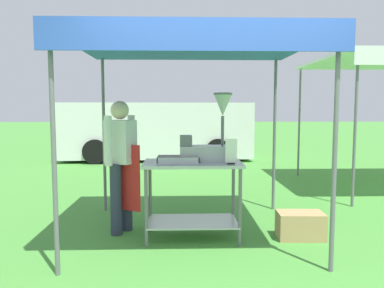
{
  "coord_description": "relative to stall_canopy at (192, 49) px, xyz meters",
  "views": [
    {
      "loc": [
        -0.39,
        -3.3,
        1.51
      ],
      "look_at": [
        -0.25,
        1.2,
        1.09
      ],
      "focal_mm": 35.19,
      "sensor_mm": 36.0,
      "label": 1
    }
  ],
  "objects": [
    {
      "name": "ground_plane",
      "position": [
        0.25,
        4.9,
        -2.2
      ],
      "size": [
        70.0,
        70.0,
        0.0
      ],
      "primitive_type": "plane",
      "color": "#478E38"
    },
    {
      "name": "stall_canopy",
      "position": [
        0.0,
        0.0,
        0.0
      ],
      "size": [
        2.73,
        2.41,
        2.29
      ],
      "color": "slate",
      "rests_on": "ground"
    },
    {
      "name": "donut_cart",
      "position": [
        0.0,
        -0.1,
        -1.56
      ],
      "size": [
        1.13,
        0.64,
        0.9
      ],
      "color": "#B7B7BC",
      "rests_on": "ground"
    },
    {
      "name": "donut_tray",
      "position": [
        -0.16,
        -0.14,
        -1.28
      ],
      "size": [
        0.48,
        0.29,
        0.07
      ],
      "color": "#B7B7BC",
      "rests_on": "donut_cart"
    },
    {
      "name": "donut_fryer",
      "position": [
        0.18,
        -0.01,
        -1.04
      ],
      "size": [
        0.61,
        0.28,
        0.8
      ],
      "color": "#B7B7BC",
      "rests_on": "donut_cart"
    },
    {
      "name": "menu_sign",
      "position": [
        0.42,
        -0.29,
        -1.18
      ],
      "size": [
        0.13,
        0.05,
        0.28
      ],
      "color": "black",
      "rests_on": "donut_cart"
    },
    {
      "name": "vendor",
      "position": [
        -0.86,
        0.14,
        -1.3
      ],
      "size": [
        0.45,
        0.5,
        1.61
      ],
      "color": "#2D3347",
      "rests_on": "ground"
    },
    {
      "name": "supply_crate",
      "position": [
        1.26,
        -0.15,
        -2.05
      ],
      "size": [
        0.55,
        0.35,
        0.31
      ],
      "color": "tan",
      "rests_on": "ground"
    },
    {
      "name": "van_white",
      "position": [
        -0.84,
        6.98,
        -1.32
      ],
      "size": [
        5.56,
        2.26,
        1.69
      ],
      "color": "white",
      "rests_on": "ground"
    }
  ]
}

